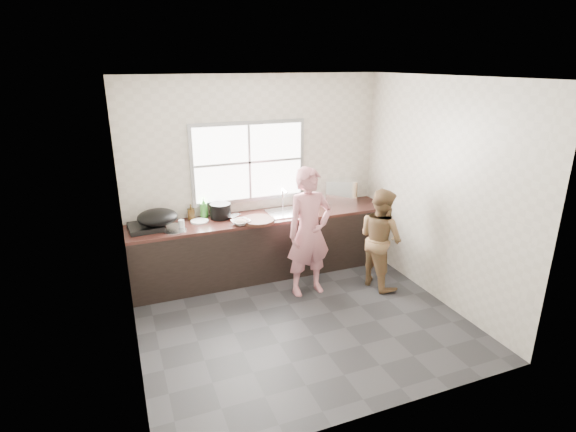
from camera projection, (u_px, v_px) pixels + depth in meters
name	position (u px, v px, depth m)	size (l,w,h in m)	color
floor	(301.00, 319.00, 5.24)	(3.60, 3.20, 0.01)	#2A2A2D
ceiling	(303.00, 77.00, 4.35)	(3.60, 3.20, 0.01)	silver
wall_back	(256.00, 175.00, 6.21)	(3.60, 0.01, 2.70)	beige
wall_left	(123.00, 231.00, 4.17)	(0.01, 3.20, 2.70)	beige
wall_right	(439.00, 192.00, 5.42)	(0.01, 3.20, 2.70)	silver
wall_front	(385.00, 271.00, 3.39)	(3.60, 0.01, 2.70)	silver
cabinet	(264.00, 246.00, 6.24)	(3.60, 0.62, 0.82)	black
countertop	(264.00, 217.00, 6.10)	(3.60, 0.64, 0.04)	#351A15
sink	(288.00, 212.00, 6.21)	(0.55, 0.45, 0.02)	silver
faucet	(283.00, 199.00, 6.34)	(0.02, 0.02, 0.30)	silver
window_frame	(249.00, 162.00, 6.09)	(1.60, 0.05, 1.10)	#9EA0A5
window_glazing	(249.00, 162.00, 6.07)	(1.50, 0.01, 1.00)	white
woman	(309.00, 236.00, 5.62)	(0.56, 0.37, 1.54)	#CD7B84
person_side	(381.00, 238.00, 5.84)	(0.65, 0.50, 1.33)	brown
cutting_board	(258.00, 220.00, 5.85)	(0.43, 0.43, 0.04)	black
cleaver	(234.00, 215.00, 5.97)	(0.20, 0.10, 0.01)	#B9BDC0
bowl_mince	(241.00, 222.00, 5.76)	(0.23, 0.23, 0.06)	silver
bowl_crabs	(307.00, 210.00, 6.22)	(0.18, 0.18, 0.06)	white
bowl_held	(299.00, 212.00, 6.14)	(0.18, 0.18, 0.06)	white
black_pot	(221.00, 211.00, 5.98)	(0.28, 0.28, 0.20)	black
plate_food	(200.00, 221.00, 5.86)	(0.23, 0.23, 0.02)	white
bottle_green	(204.00, 208.00, 5.98)	(0.11, 0.11, 0.28)	green
bottle_brown_tall	(191.00, 212.00, 5.94)	(0.08, 0.08, 0.18)	#412C10
bottle_brown_short	(214.00, 210.00, 6.05)	(0.13, 0.13, 0.17)	#431D10
glass_jar	(181.00, 224.00, 5.62)	(0.08, 0.08, 0.11)	silver
burner	(146.00, 227.00, 5.59)	(0.41, 0.41, 0.06)	black
wok	(157.00, 217.00, 5.57)	(0.50, 0.50, 0.19)	black
dish_rack	(341.00, 190.00, 6.67)	(0.45, 0.32, 0.34)	white
pot_lid_left	(175.00, 231.00, 5.54)	(0.28, 0.28, 0.01)	#A8AAAE
pot_lid_right	(175.00, 226.00, 5.69)	(0.23, 0.23, 0.01)	#A4A6AB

